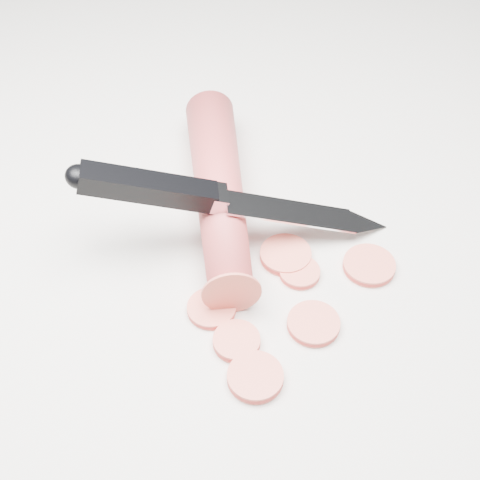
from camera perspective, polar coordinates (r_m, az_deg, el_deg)
ground at (r=0.53m, az=-0.98°, el=0.53°), size 2.40×2.40×0.00m
carrot at (r=0.54m, az=-1.80°, el=4.31°), size 0.15×0.19×0.04m
carrot_slice_0 at (r=0.45m, az=1.32°, el=-11.62°), size 0.04×0.04×0.01m
carrot_slice_1 at (r=0.47m, az=-0.29°, el=-8.64°), size 0.03×0.03×0.01m
carrot_slice_2 at (r=0.51m, az=3.91°, el=-1.29°), size 0.04×0.04×0.01m
carrot_slice_3 at (r=0.48m, az=6.29°, el=-7.11°), size 0.04×0.04×0.01m
carrot_slice_4 at (r=0.52m, az=10.96°, el=-2.14°), size 0.04×0.04×0.01m
carrot_slice_5 at (r=0.48m, az=-2.44°, el=-5.85°), size 0.04×0.04×0.01m
carrot_slice_6 at (r=0.50m, az=5.11°, el=-2.77°), size 0.03×0.03×0.01m
kitchen_knife at (r=0.50m, az=-0.27°, el=3.61°), size 0.22×0.16×0.09m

